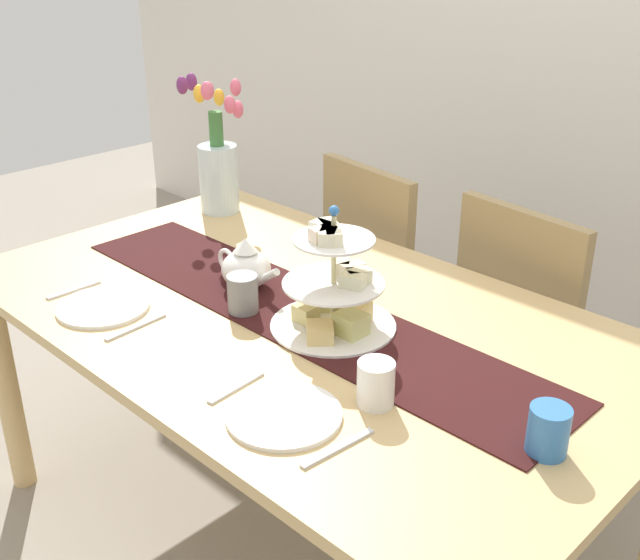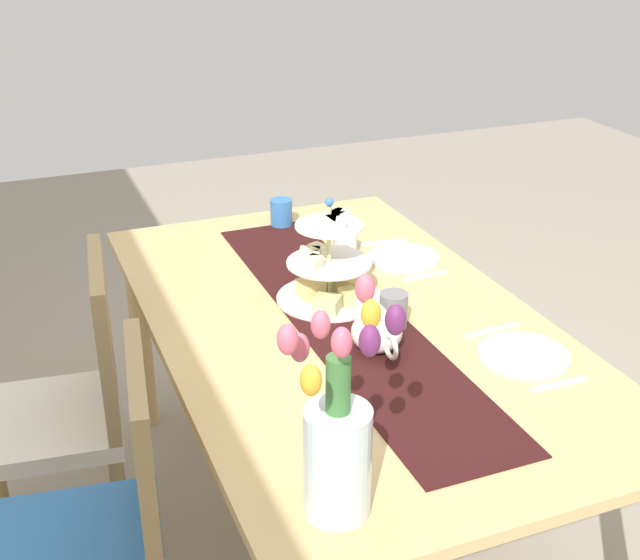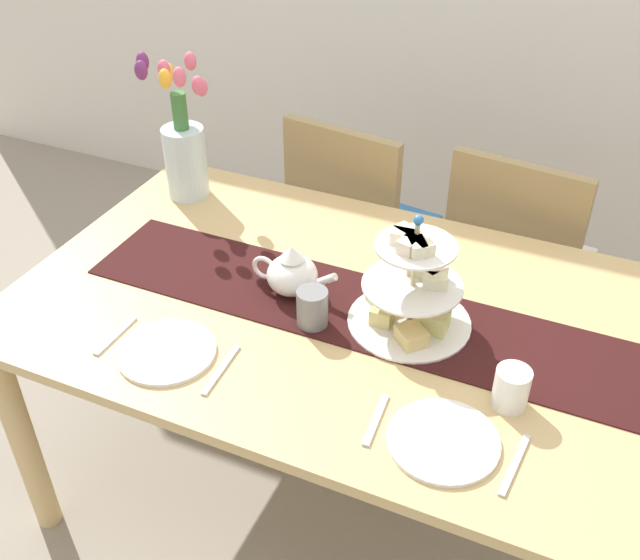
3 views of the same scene
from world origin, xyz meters
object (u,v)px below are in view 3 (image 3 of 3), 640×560
Objects in this scene: dinner_plate_left at (167,352)px; knife_right at (515,465)px; dinner_plate_right at (443,441)px; fork_right at (376,420)px; teapot at (292,273)px; mug_grey at (312,307)px; dining_table at (362,339)px; tiered_cake_stand at (413,292)px; tulip_vase at (184,148)px; mug_white_text at (511,388)px; chair_left at (356,224)px; fork_left at (115,336)px; knife_left at (221,370)px; chair_right at (515,261)px.

dinner_plate_left is 0.81m from knife_right.
fork_right is (-0.14, 0.00, -0.00)m from dinner_plate_right.
teapot is 0.14m from mug_grey.
dinner_plate_right is at bearing -47.47° from dining_table.
tiered_cake_stand is 0.68× the size of tulip_vase.
mug_grey is 0.50m from mug_white_text.
mug_white_text is (1.11, -0.50, -0.11)m from tulip_vase.
chair_left is 1.10m from dinner_plate_left.
chair_left is (-0.30, 0.74, -0.15)m from dining_table.
teapot is at bearing 47.00° from fork_left.
dinner_plate_right is at bearing -61.46° from tiered_cake_stand.
mug_grey reaches higher than knife_right.
mug_grey is (-0.09, -0.10, 0.14)m from dining_table.
mug_grey is (-0.54, 0.23, 0.05)m from knife_right.
tiered_cake_stand is 1.79× the size of knife_left.
chair_right reaches higher than dining_table.
dinner_plate_left is at bearing 180.00° from knife_left.
knife_right is 0.59m from mug_grey.
tiered_cake_stand is 0.35m from fork_right.
dining_table is 0.20m from mug_grey.
fork_right is at bearing -95.53° from chair_right.
chair_right is 0.96m from mug_white_text.
fork_left is at bearing -146.71° from dining_table.
chair_right is 1.19m from knife_left.
fork_left is at bearing 180.00° from knife_left.
dining_table is at bearing 45.92° from mug_grey.
mug_grey is at bearing -155.16° from tiered_cake_stand.
tulip_vase is (-0.83, 0.32, 0.07)m from tiered_cake_stand.
dinner_plate_right is (0.52, 0.00, 0.00)m from knife_left.
chair_right is 0.95m from mug_grey.
teapot is (-0.32, -0.00, -0.03)m from tiered_cake_stand.
tulip_vase is 0.84m from knife_left.
dinner_plate_left reaches higher than fork_left.
fork_right is (0.87, -0.66, -0.16)m from tulip_vase.
tulip_vase is 2.62× the size of knife_left.
teapot is at bearing 86.85° from knife_left.
knife_left is (-0.47, -1.07, 0.24)m from chair_right.
mug_grey is (0.62, -0.42, -0.11)m from tulip_vase.
mug_grey reaches higher than fork_left.
fork_left is at bearing -151.93° from tiered_cake_stand.
teapot is at bearing 152.81° from knife_right.
tiered_cake_stand is 0.90m from tulip_vase.
tulip_vase is 1.94× the size of dinner_plate_left.
dinner_plate_left reaches higher than knife_left.
knife_right is (0.14, 0.00, -0.00)m from dinner_plate_right.
mug_white_text reaches higher than dinner_plate_right.
knife_left and knife_right have the same top height.
chair_left is at bearing 113.41° from fork_right.
dining_table is 11.73× the size of fork_left.
dinner_plate_left is at bearing -116.28° from teapot.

